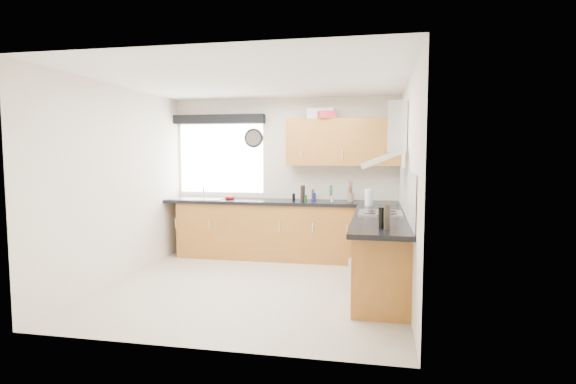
% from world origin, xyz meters
% --- Properties ---
extents(ground_plane, '(3.60, 3.60, 0.00)m').
position_xyz_m(ground_plane, '(0.00, 0.00, 0.00)').
color(ground_plane, beige).
extents(ceiling, '(3.60, 3.60, 0.02)m').
position_xyz_m(ceiling, '(0.00, 0.00, 2.50)').
color(ceiling, white).
rests_on(ceiling, wall_back).
extents(wall_back, '(3.60, 0.02, 2.50)m').
position_xyz_m(wall_back, '(0.00, 1.80, 1.25)').
color(wall_back, silver).
rests_on(wall_back, ground_plane).
extents(wall_front, '(3.60, 0.02, 2.50)m').
position_xyz_m(wall_front, '(0.00, -1.80, 1.25)').
color(wall_front, silver).
rests_on(wall_front, ground_plane).
extents(wall_left, '(0.02, 3.60, 2.50)m').
position_xyz_m(wall_left, '(-1.80, 0.00, 1.25)').
color(wall_left, silver).
rests_on(wall_left, ground_plane).
extents(wall_right, '(0.02, 3.60, 2.50)m').
position_xyz_m(wall_right, '(1.80, 0.00, 1.25)').
color(wall_right, silver).
rests_on(wall_right, ground_plane).
extents(window, '(1.40, 0.02, 1.10)m').
position_xyz_m(window, '(-1.05, 1.79, 1.55)').
color(window, silver).
rests_on(window, wall_back).
extents(window_blind, '(1.50, 0.18, 0.14)m').
position_xyz_m(window_blind, '(-1.05, 1.70, 2.18)').
color(window_blind, black).
rests_on(window_blind, wall_back).
extents(splashback, '(0.01, 3.00, 0.54)m').
position_xyz_m(splashback, '(1.79, 0.30, 1.18)').
color(splashback, white).
rests_on(splashback, wall_right).
extents(base_cab_back, '(3.00, 0.58, 0.86)m').
position_xyz_m(base_cab_back, '(-0.10, 1.51, 0.43)').
color(base_cab_back, '#905921').
rests_on(base_cab_back, ground_plane).
extents(base_cab_corner, '(0.60, 0.60, 0.86)m').
position_xyz_m(base_cab_corner, '(1.50, 1.50, 0.43)').
color(base_cab_corner, '#905921').
rests_on(base_cab_corner, ground_plane).
extents(base_cab_right, '(0.58, 2.10, 0.86)m').
position_xyz_m(base_cab_right, '(1.51, 0.15, 0.43)').
color(base_cab_right, '#905921').
rests_on(base_cab_right, ground_plane).
extents(worktop_back, '(3.60, 0.62, 0.05)m').
position_xyz_m(worktop_back, '(0.00, 1.50, 0.89)').
color(worktop_back, black).
rests_on(worktop_back, base_cab_back).
extents(worktop_right, '(0.62, 2.42, 0.05)m').
position_xyz_m(worktop_right, '(1.50, 0.00, 0.89)').
color(worktop_right, black).
rests_on(worktop_right, base_cab_right).
extents(sink, '(0.84, 0.46, 0.10)m').
position_xyz_m(sink, '(-1.33, 1.50, 0.95)').
color(sink, silver).
rests_on(sink, worktop_back).
extents(oven, '(0.56, 0.58, 0.85)m').
position_xyz_m(oven, '(1.50, 0.30, 0.42)').
color(oven, black).
rests_on(oven, ground_plane).
extents(hob_plate, '(0.52, 0.52, 0.01)m').
position_xyz_m(hob_plate, '(1.50, 0.30, 0.92)').
color(hob_plate, silver).
rests_on(hob_plate, worktop_right).
extents(extractor_hood, '(0.52, 0.78, 0.66)m').
position_xyz_m(extractor_hood, '(1.60, 0.30, 1.77)').
color(extractor_hood, silver).
rests_on(extractor_hood, wall_right).
extents(upper_cabinets, '(1.70, 0.35, 0.70)m').
position_xyz_m(upper_cabinets, '(0.95, 1.62, 1.80)').
color(upper_cabinets, '#905921').
rests_on(upper_cabinets, wall_back).
extents(washing_machine, '(0.58, 0.56, 0.77)m').
position_xyz_m(washing_machine, '(-0.50, 1.52, 0.38)').
color(washing_machine, silver).
rests_on(washing_machine, ground_plane).
extents(wall_clock, '(0.31, 0.04, 0.31)m').
position_xyz_m(wall_clock, '(-0.50, 1.78, 1.88)').
color(wall_clock, black).
rests_on(wall_clock, wall_back).
extents(casserole, '(0.41, 0.30, 0.17)m').
position_xyz_m(casserole, '(0.59, 1.72, 2.23)').
color(casserole, silver).
rests_on(casserole, upper_cabinets).
extents(storage_box, '(0.30, 0.27, 0.11)m').
position_xyz_m(storage_box, '(0.71, 1.52, 2.21)').
color(storage_box, red).
rests_on(storage_box, upper_cabinets).
extents(utensil_pot, '(0.11, 0.11, 0.13)m').
position_xyz_m(utensil_pot, '(1.07, 1.52, 0.98)').
color(utensil_pot, '#786C58').
rests_on(utensil_pot, worktop_back).
extents(kitchen_roll, '(0.13, 0.13, 0.23)m').
position_xyz_m(kitchen_roll, '(1.35, 1.04, 1.03)').
color(kitchen_roll, silver).
rests_on(kitchen_roll, worktop_right).
extents(tomato_cluster, '(0.14, 0.14, 0.06)m').
position_xyz_m(tomato_cluster, '(-0.81, 1.49, 0.94)').
color(tomato_cluster, red).
rests_on(tomato_cluster, worktop_back).
extents(jar_0, '(0.04, 0.04, 0.16)m').
position_xyz_m(jar_0, '(0.48, 1.69, 0.99)').
color(jar_0, '#413724').
rests_on(jar_0, worktop_back).
extents(jar_1, '(0.06, 0.06, 0.09)m').
position_xyz_m(jar_1, '(0.81, 1.42, 0.96)').
color(jar_1, '#A09888').
rests_on(jar_1, worktop_back).
extents(jar_2, '(0.07, 0.07, 0.24)m').
position_xyz_m(jar_2, '(0.35, 1.48, 1.03)').
color(jar_2, black).
rests_on(jar_2, worktop_back).
extents(jar_3, '(0.06, 0.06, 0.11)m').
position_xyz_m(jar_3, '(0.50, 1.67, 0.97)').
color(jar_3, navy).
rests_on(jar_3, worktop_back).
extents(jar_4, '(0.04, 0.04, 0.11)m').
position_xyz_m(jar_4, '(0.20, 1.55, 0.96)').
color(jar_4, black).
rests_on(jar_4, worktop_back).
extents(jar_5, '(0.05, 0.05, 0.20)m').
position_xyz_m(jar_5, '(1.04, 1.65, 1.01)').
color(jar_5, olive).
rests_on(jar_5, worktop_back).
extents(jar_6, '(0.04, 0.04, 0.10)m').
position_xyz_m(jar_6, '(0.41, 1.43, 0.96)').
color(jar_6, '#153D19').
rests_on(jar_6, worktop_back).
extents(jar_7, '(0.04, 0.04, 0.24)m').
position_xyz_m(jar_7, '(0.78, 1.51, 1.03)').
color(jar_7, '#205A26').
rests_on(jar_7, worktop_back).
extents(bottle_0, '(0.06, 0.06, 0.24)m').
position_xyz_m(bottle_0, '(1.56, -0.88, 1.03)').
color(bottle_0, '#30261A').
rests_on(bottle_0, worktop_right).
extents(bottle_1, '(0.06, 0.06, 0.21)m').
position_xyz_m(bottle_1, '(1.50, -0.82, 1.01)').
color(bottle_1, black).
rests_on(bottle_1, worktop_right).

